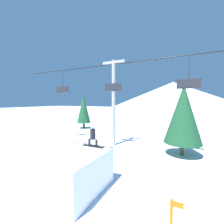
{
  "coord_description": "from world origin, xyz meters",
  "views": [
    {
      "loc": [
        6.5,
        -4.92,
        4.58
      ],
      "look_at": [
        1.29,
        5.64,
        3.75
      ],
      "focal_mm": 24.0,
      "sensor_mm": 36.0,
      "label": 1
    }
  ],
  "objects": [
    {
      "name": "trail_marker",
      "position": [
        6.2,
        0.12,
        0.75
      ],
      "size": [
        0.41,
        0.1,
        1.39
      ],
      "color": "orange",
      "rests_on": "ground_plane"
    },
    {
      "name": "snowboarder",
      "position": [
        1.7,
        2.28,
        2.58
      ],
      "size": [
        1.41,
        0.31,
        1.27
      ],
      "color": "black",
      "rests_on": "snow_ramp"
    },
    {
      "name": "snow_ramp",
      "position": [
        1.29,
        0.93,
        0.98
      ],
      "size": [
        3.14,
        3.43,
        1.95
      ],
      "color": "white",
      "rests_on": "ground_plane"
    },
    {
      "name": "mountain_ridge",
      "position": [
        0.0,
        81.91,
        7.44
      ],
      "size": [
        72.25,
        72.25,
        14.89
      ],
      "color": "silver",
      "rests_on": "ground_plane"
    },
    {
      "name": "pine_tree_near",
      "position": [
        6.32,
        8.97,
        3.54
      ],
      "size": [
        3.06,
        3.06,
        6.04
      ],
      "color": "#4C3823",
      "rests_on": "ground_plane"
    },
    {
      "name": "chairlift",
      "position": [
        -0.2,
        8.99,
        5.41
      ],
      "size": [
        24.19,
        0.44,
        8.75
      ],
      "color": "#9E9EA3",
      "rests_on": "ground_plane"
    },
    {
      "name": "ground_plane",
      "position": [
        0.0,
        0.0,
        0.0
      ],
      "size": [
        220.0,
        220.0,
        0.0
      ],
      "primitive_type": "plane",
      "color": "white"
    },
    {
      "name": "pine_tree_far",
      "position": [
        -9.1,
        15.77,
        3.31
      ],
      "size": [
        2.29,
        2.29,
        5.7
      ],
      "color": "#4C3823",
      "rests_on": "ground_plane"
    }
  ]
}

